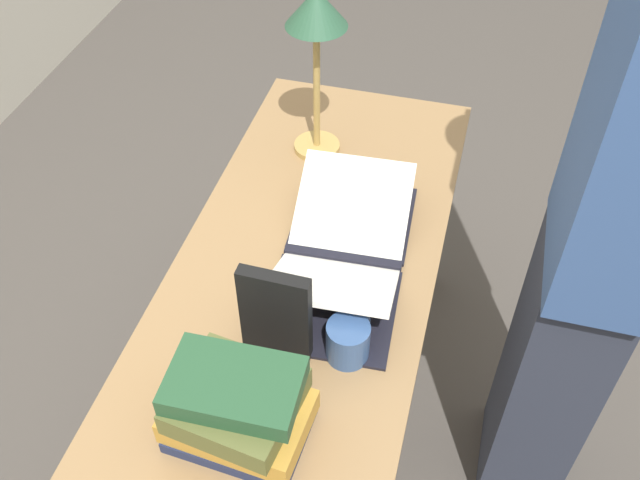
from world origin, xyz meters
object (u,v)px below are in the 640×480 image
book_standing_upright (276,315)px  book_stack_tall (237,407)px  open_book (343,251)px  coffee_mug (348,341)px  reading_lamp (316,27)px  person_reader (596,251)px

book_standing_upright → book_stack_tall: bearing=177.3°
book_standing_upright → open_book: bearing=-13.2°
open_book → coffee_mug: bearing=-167.0°
open_book → book_stack_tall: 0.49m
book_stack_tall → book_standing_upright: book_standing_upright is taller
open_book → reading_lamp: size_ratio=1.25×
book_standing_upright → coffee_mug: book_standing_upright is taller
open_book → person_reader: person_reader is taller
open_book → book_stack_tall: book_stack_tall is taller
open_book → person_reader: size_ratio=0.32×
reading_lamp → coffee_mug: size_ratio=4.02×
reading_lamp → person_reader: size_ratio=0.26×
reading_lamp → book_standing_upright: bearing=-171.6°
book_stack_tall → coffee_mug: bearing=-34.4°
book_stack_tall → book_standing_upright: (0.20, -0.01, 0.03)m
book_stack_tall → reading_lamp: bearing=5.7°
reading_lamp → person_reader: 0.82m
person_reader → reading_lamp: bearing=-118.0°
book_stack_tall → open_book: bearing=-9.8°
coffee_mug → book_stack_tall: bearing=145.6°
book_stack_tall → person_reader: size_ratio=0.15×
book_standing_upright → reading_lamp: reading_lamp is taller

